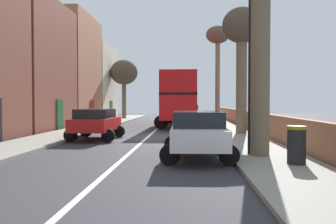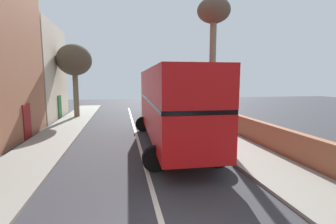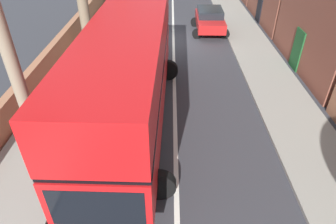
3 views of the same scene
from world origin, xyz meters
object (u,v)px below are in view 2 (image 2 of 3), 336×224
(street_tree_right_5, at_px, (213,21))
(street_tree_left_2, at_px, (74,61))
(parked_car_white_right_2, at_px, (156,106))
(double_decker_bus, at_px, (171,102))

(street_tree_right_5, bearing_deg, street_tree_left_2, 137.16)
(street_tree_left_2, bearing_deg, parked_car_white_right_2, 3.83)
(parked_car_white_right_2, height_order, street_tree_left_2, street_tree_left_2)
(parked_car_white_right_2, bearing_deg, street_tree_left_2, -176.17)
(double_decker_bus, xyz_separation_m, street_tree_left_2, (-6.70, 10.97, 2.86))
(street_tree_left_2, bearing_deg, double_decker_bus, -58.60)
(street_tree_left_2, xyz_separation_m, street_tree_right_5, (9.76, -9.05, 1.86))
(double_decker_bus, height_order, street_tree_left_2, street_tree_left_2)
(double_decker_bus, distance_m, parked_car_white_right_2, 11.59)
(double_decker_bus, relative_size, street_tree_right_5, 1.32)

